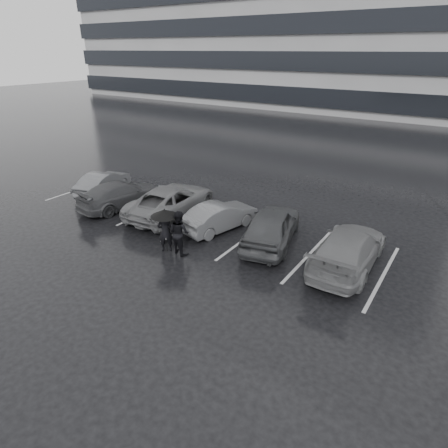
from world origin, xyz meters
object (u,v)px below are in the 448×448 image
car_west_a (220,216)px  car_main (272,226)px  car_east (348,249)px  pedestrian_right (179,232)px  car_west_d (103,183)px  pedestrian_left (165,232)px  car_west_b (171,200)px  car_west_c (121,194)px

car_west_a → car_main: bearing=-163.4°
car_east → pedestrian_right: 6.41m
car_main → car_west_d: 10.52m
car_main → car_west_d: bearing=-14.3°
pedestrian_left → car_west_a: bearing=-141.0°
car_west_a → pedestrian_right: (-0.06, -2.69, 0.28)m
car_west_b → pedestrian_right: pedestrian_right is taller
car_west_d → car_west_c: bearing=144.8°
car_east → pedestrian_left: bearing=22.7°
car_main → car_east: bearing=164.5°
car_main → pedestrian_left: 4.34m
car_east → car_main: bearing=-3.0°
pedestrian_right → car_east: bearing=-142.6°
car_west_a → car_west_d: (-7.99, 0.12, 0.00)m
car_west_d → pedestrian_left: bearing=141.2°
car_west_d → car_west_a: bearing=162.5°
car_west_a → car_west_d: bearing=13.2°
car_west_c → car_east: 11.47m
car_west_c → car_west_d: (-2.27, 0.76, -0.04)m
car_west_a → pedestrian_right: 2.70m
car_west_b → car_east: car_west_b is taller
car_main → pedestrian_right: bearing=32.9°
car_west_a → car_west_c: 5.75m
car_west_c → car_west_d: car_west_c is taller
car_west_b → car_west_d: size_ratio=1.40×
car_west_a → car_west_c: car_west_c is taller
pedestrian_right → car_west_a: bearing=-79.2°
car_west_b → car_west_d: bearing=-8.3°
car_east → car_west_c: bearing=1.6°
car_west_c → pedestrian_left: bearing=163.8°
car_west_a → pedestrian_left: (-0.64, -2.86, 0.22)m
car_west_d → pedestrian_left: (7.35, -2.98, 0.21)m
pedestrian_left → car_main: bearing=-175.2°
car_main → pedestrian_right: pedestrian_right is taller
pedestrian_left → car_east: bearing=166.1°
car_main → car_west_b: size_ratio=0.86×
car_west_d → car_east: size_ratio=0.75×
car_east → pedestrian_right: (-5.79, -2.73, 0.18)m
car_west_a → pedestrian_left: bearing=91.6°
car_main → car_west_c: size_ratio=1.00×
car_main → car_west_b: (-5.39, -0.10, -0.04)m
car_main → car_west_d: (-10.52, 0.01, -0.15)m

